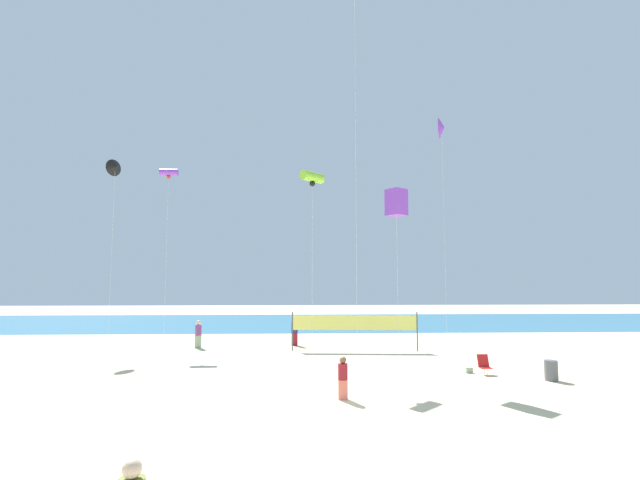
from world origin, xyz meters
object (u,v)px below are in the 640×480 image
object	(u,v)px
folding_beach_chair	(484,364)
kite_violet_box	(396,203)
kite_violet_tube	(169,173)
kite_black_delta	(115,168)
kite_violet_delta	(442,128)
volleyball_net	(355,324)
beachgoer_maroon_shirt	(343,376)
trash_barrel	(551,371)
kite_lime_tube	(312,178)
beachgoer_navy_shirt	(295,330)
beachgoer_plum_shirt	(198,333)
beach_handbag	(469,370)

from	to	relation	value
folding_beach_chair	kite_violet_box	bearing A→B (deg)	174.77
kite_violet_box	kite_violet_tube	bearing A→B (deg)	142.55
kite_black_delta	kite_violet_box	xyz separation A→B (m)	(17.61, -9.69, -4.01)
kite_violet_delta	volleyball_net	bearing A→B (deg)	-166.11
beachgoer_maroon_shirt	volleyball_net	world-z (taller)	volleyball_net
beachgoer_maroon_shirt	kite_violet_tube	world-z (taller)	kite_violet_tube
kite_violet_tube	kite_violet_box	distance (m)	18.45
folding_beach_chair	trash_barrel	world-z (taller)	folding_beach_chair
trash_barrel	kite_lime_tube	world-z (taller)	kite_lime_tube
kite_violet_box	beachgoer_navy_shirt	bearing A→B (deg)	119.12
beachgoer_plum_shirt	kite_violet_box	xyz separation A→B (m)	(11.29, -8.26, 7.20)
folding_beach_chair	kite_violet_tube	xyz separation A→B (m)	(-18.24, 11.36, 11.64)
beachgoer_navy_shirt	kite_violet_delta	distance (m)	17.06
beach_handbag	kite_black_delta	distance (m)	26.05
beach_handbag	kite_violet_box	distance (m)	8.68
beachgoer_maroon_shirt	kite_violet_delta	distance (m)	20.47
kite_violet_box	beachgoer_maroon_shirt	bearing A→B (deg)	-124.00
volleyball_net	kite_lime_tube	world-z (taller)	kite_lime_tube
beachgoer_maroon_shirt	volleyball_net	xyz separation A→B (m)	(1.74, 11.13, 0.80)
beachgoer_plum_shirt	beachgoer_navy_shirt	xyz separation A→B (m)	(6.21, 0.86, 0.06)
beachgoer_navy_shirt	kite_black_delta	xyz separation A→B (m)	(-12.53, 0.57, 11.16)
trash_barrel	kite_violet_tube	bearing A→B (deg)	148.20
beachgoer_navy_shirt	beachgoer_maroon_shirt	size ratio (longest dim) A/B	1.19
volleyball_net	trash_barrel	bearing A→B (deg)	-47.81
kite_violet_tube	volleyball_net	bearing A→B (deg)	-18.55
beachgoer_plum_shirt	beach_handbag	bearing A→B (deg)	-8.07
beach_handbag	kite_violet_tube	distance (m)	24.01
beachgoer_navy_shirt	trash_barrel	world-z (taller)	beachgoer_navy_shirt
trash_barrel	kite_violet_delta	distance (m)	17.51
trash_barrel	kite_lime_tube	size ratio (longest dim) A/B	0.09
beachgoer_plum_shirt	kite_black_delta	bearing A→B (deg)	-171.02
trash_barrel	beach_handbag	xyz separation A→B (m)	(-2.99, 1.74, -0.31)
volleyball_net	kite_violet_box	size ratio (longest dim) A/B	0.89
beachgoer_maroon_shirt	trash_barrel	distance (m)	9.77
beachgoer_navy_shirt	kite_black_delta	bearing A→B (deg)	123.12
beach_handbag	kite_violet_delta	distance (m)	16.87
beach_handbag	kite_lime_tube	xyz separation A→B (m)	(-7.39, 1.80, 9.60)
beachgoer_plum_shirt	kite_lime_tube	world-z (taller)	kite_lime_tube
trash_barrel	kite_lime_tube	xyz separation A→B (m)	(-10.38, 3.54, 9.29)
folding_beach_chair	kite_lime_tube	distance (m)	12.42
beachgoer_plum_shirt	beachgoer_navy_shirt	distance (m)	6.27
beachgoer_navy_shirt	volleyball_net	size ratio (longest dim) A/B	0.24
beachgoer_plum_shirt	folding_beach_chair	distance (m)	17.52
volleyball_net	kite_violet_box	world-z (taller)	kite_violet_box
kite_lime_tube	beachgoer_plum_shirt	bearing A→B (deg)	137.79
kite_violet_tube	trash_barrel	bearing A→B (deg)	-31.80
folding_beach_chair	beachgoer_maroon_shirt	bearing A→B (deg)	-148.83
trash_barrel	kite_violet_delta	size ratio (longest dim) A/B	0.06
beachgoer_plum_shirt	volleyball_net	xyz separation A→B (m)	(9.97, -1.66, 0.69)
kite_black_delta	kite_violet_tube	bearing A→B (deg)	20.98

